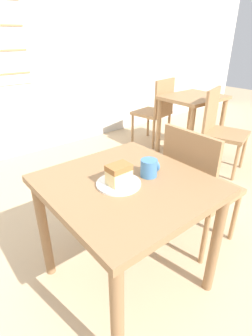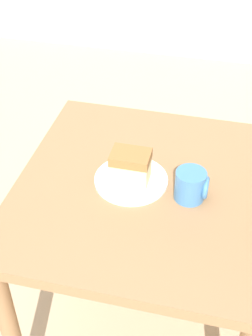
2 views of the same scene
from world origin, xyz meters
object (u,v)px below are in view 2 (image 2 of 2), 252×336
object	(u,v)px
cake_slice	(130,167)
coffee_mug	(191,185)
plate	(131,180)
dining_table_near	(146,212)

from	to	relation	value
cake_slice	coffee_mug	xyz separation A→B (m)	(0.19, -0.02, -0.02)
plate	cake_slice	size ratio (longest dim) A/B	1.94
dining_table_near	coffee_mug	size ratio (longest dim) A/B	8.41
coffee_mug	dining_table_near	bearing A→B (deg)	169.34
plate	cake_slice	bearing A→B (deg)	-100.18
cake_slice	coffee_mug	size ratio (longest dim) A/B	1.19
dining_table_near	cake_slice	world-z (taller)	cake_slice
plate	cake_slice	xyz separation A→B (m)	(-0.00, -0.01, 0.06)
dining_table_near	plate	world-z (taller)	plate
dining_table_near	plate	distance (m)	0.14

